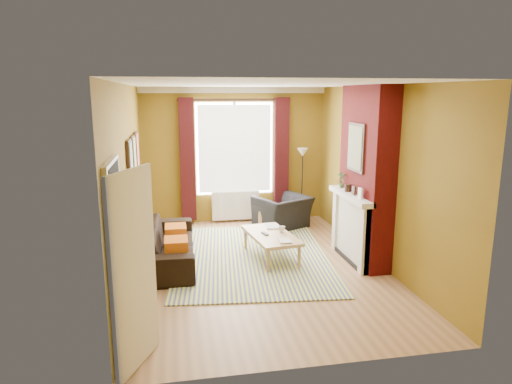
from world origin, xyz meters
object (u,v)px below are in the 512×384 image
(sofa, at_px, (167,243))
(coffee_table, at_px, (271,237))
(armchair, at_px, (283,212))
(wicker_stool, at_px, (267,218))
(floor_lamp, at_px, (302,164))

(sofa, bearing_deg, coffee_table, -93.44)
(coffee_table, bearing_deg, armchair, 61.98)
(armchair, distance_m, wicker_stool, 0.34)
(sofa, relative_size, wicker_stool, 4.80)
(wicker_stool, distance_m, floor_lamp, 1.36)
(coffee_table, bearing_deg, sofa, 166.96)
(armchair, bearing_deg, coffee_table, 43.92)
(armchair, relative_size, floor_lamp, 0.63)
(coffee_table, relative_size, wicker_stool, 2.98)
(sofa, bearing_deg, wicker_stool, -50.15)
(sofa, bearing_deg, armchair, -54.28)
(coffee_table, relative_size, floor_lamp, 0.86)
(wicker_stool, relative_size, floor_lamp, 0.29)
(sofa, distance_m, floor_lamp, 3.53)
(armchair, height_order, coffee_table, armchair)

